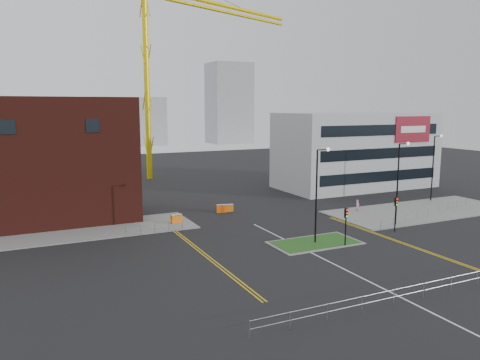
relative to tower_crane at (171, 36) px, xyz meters
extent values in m
plane|color=black|center=(-3.36, -57.38, -25.76)|extent=(200.00, 200.00, 0.00)
cube|color=slate|center=(-23.36, -35.38, -25.70)|extent=(28.00, 8.00, 0.12)
cube|color=slate|center=(18.64, -43.38, -25.70)|extent=(24.00, 10.00, 0.12)
cube|color=slate|center=(-1.36, -49.38, -25.72)|extent=(8.60, 4.60, 0.08)
cube|color=#22521B|center=(-1.36, -49.38, -25.70)|extent=(8.00, 4.00, 0.12)
cube|color=#4E1A13|center=(-23.36, -29.38, -18.76)|extent=(18.00, 10.00, 14.00)
cube|color=black|center=(-27.36, -34.40, -14.75)|extent=(1.40, 0.10, 1.40)
cube|color=black|center=(-19.36, -34.40, -14.75)|extent=(1.40, 0.10, 1.40)
cube|color=#A8AAAD|center=(22.64, -25.38, -19.76)|extent=(25.00, 12.00, 12.00)
cube|color=black|center=(22.64, -31.40, -23.26)|extent=(22.00, 0.10, 1.60)
cube|color=black|center=(22.64, -31.40, -19.76)|extent=(22.00, 0.10, 1.60)
cube|color=black|center=(22.64, -31.40, -16.25)|extent=(22.00, 0.10, 1.60)
cube|color=maroon|center=(28.64, -31.46, -16.25)|extent=(7.00, 0.15, 4.00)
cube|color=white|center=(28.64, -31.56, -16.25)|extent=(5.00, 0.05, 1.00)
cylinder|color=yellow|center=(-5.36, -2.38, -9.12)|extent=(1.00, 1.00, 33.27)
cylinder|color=yellow|center=(12.92, 5.73, 7.51)|extent=(36.90, 16.93, 0.80)
cylinder|color=black|center=(-1.36, -49.38, -21.26)|extent=(0.16, 0.16, 9.00)
cylinder|color=black|center=(-0.76, -49.38, -16.76)|extent=(1.20, 0.10, 0.10)
sphere|color=silver|center=(-0.16, -49.38, -16.76)|extent=(0.36, 0.36, 0.36)
cylinder|color=black|center=(10.64, -47.38, -21.26)|extent=(0.16, 0.16, 9.00)
cylinder|color=black|center=(11.24, -47.38, -16.76)|extent=(1.20, 0.10, 0.10)
sphere|color=silver|center=(11.84, -47.38, -16.76)|extent=(0.36, 0.36, 0.36)
cylinder|color=black|center=(24.64, -39.38, -21.26)|extent=(0.16, 0.16, 9.00)
cylinder|color=black|center=(25.24, -39.38, -16.76)|extent=(1.20, 0.10, 0.10)
sphere|color=silver|center=(25.84, -39.38, -16.76)|extent=(0.36, 0.36, 0.36)
cylinder|color=black|center=(0.64, -51.38, -24.26)|extent=(0.12, 0.12, 3.00)
cube|color=black|center=(0.64, -51.38, -22.56)|extent=(0.28, 0.22, 0.90)
sphere|color=red|center=(0.64, -51.51, -22.26)|extent=(0.18, 0.18, 0.18)
sphere|color=orange|center=(0.64, -51.51, -22.56)|extent=(0.18, 0.18, 0.18)
sphere|color=#0CCC33|center=(0.64, -51.51, -22.86)|extent=(0.18, 0.18, 0.18)
cylinder|color=black|center=(8.64, -49.38, -24.26)|extent=(0.12, 0.12, 3.00)
cube|color=black|center=(8.64, -49.38, -22.56)|extent=(0.28, 0.22, 0.90)
sphere|color=red|center=(8.64, -49.51, -22.26)|extent=(0.18, 0.18, 0.18)
sphere|color=orange|center=(8.64, -49.51, -22.56)|extent=(0.18, 0.18, 0.18)
sphere|color=#0CCC33|center=(8.64, -49.51, -22.86)|extent=(0.18, 0.18, 0.18)
cylinder|color=gray|center=(-3.36, -63.38, -24.71)|extent=(24.00, 0.04, 0.04)
cylinder|color=gray|center=(-3.36, -63.38, -25.21)|extent=(24.00, 0.04, 0.04)
cylinder|color=gray|center=(-15.36, -63.38, -25.21)|extent=(0.05, 0.05, 1.10)
cylinder|color=gray|center=(-14.36, -39.38, -24.71)|extent=(6.00, 0.04, 0.04)
cylinder|color=gray|center=(-14.36, -39.38, -25.21)|extent=(6.00, 0.04, 0.04)
cylinder|color=gray|center=(-17.36, -39.38, -25.21)|extent=(0.05, 0.05, 1.10)
cylinder|color=gray|center=(-11.36, -39.38, -25.21)|extent=(0.05, 0.05, 1.10)
cylinder|color=gray|center=(17.14, -45.88, -24.71)|extent=(19.01, 5.04, 0.04)
cylinder|color=gray|center=(17.14, -45.88, -25.21)|extent=(19.01, 5.04, 0.04)
cylinder|color=gray|center=(7.64, -48.38, -25.21)|extent=(0.05, 0.05, 1.10)
cylinder|color=gray|center=(26.64, -43.38, -25.21)|extent=(0.05, 0.05, 1.10)
cube|color=silver|center=(-3.36, -55.38, -25.75)|extent=(0.15, 30.00, 0.01)
cube|color=gold|center=(-12.36, -47.38, -25.75)|extent=(0.12, 24.00, 0.01)
cube|color=gold|center=(-12.06, -47.38, -25.75)|extent=(0.12, 24.00, 0.01)
cube|color=gold|center=(6.14, -51.38, -25.75)|extent=(0.12, 20.00, 0.01)
cube|color=gold|center=(6.44, -51.38, -25.75)|extent=(0.12, 20.00, 0.01)
cube|color=gray|center=(6.64, 72.62, -17.76)|extent=(24.00, 12.00, 16.00)
cube|color=gray|center=(41.64, 67.62, -11.76)|extent=(14.00, 12.00, 28.00)
cube|color=gray|center=(-11.36, 82.62, -19.76)|extent=(30.00, 12.00, 12.00)
imported|color=pink|center=(10.82, -40.69, -24.94)|extent=(0.69, 0.56, 1.63)
cube|color=orange|center=(-11.12, -36.48, -25.23)|extent=(1.33, 0.65, 1.06)
cube|color=silver|center=(-11.12, -36.48, -24.75)|extent=(1.33, 0.65, 0.13)
cube|color=#CA620B|center=(-3.34, -33.38, -25.29)|extent=(1.12, 0.38, 0.93)
cube|color=silver|center=(-3.34, -33.38, -24.88)|extent=(1.12, 0.38, 0.11)
cube|color=#F2570D|center=(-4.36, -33.38, -25.26)|extent=(1.23, 0.56, 0.99)
cube|color=silver|center=(-4.36, -33.38, -24.82)|extent=(1.23, 0.56, 0.12)
camera|label=1|loc=(-26.41, -85.52, -12.75)|focal=35.00mm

